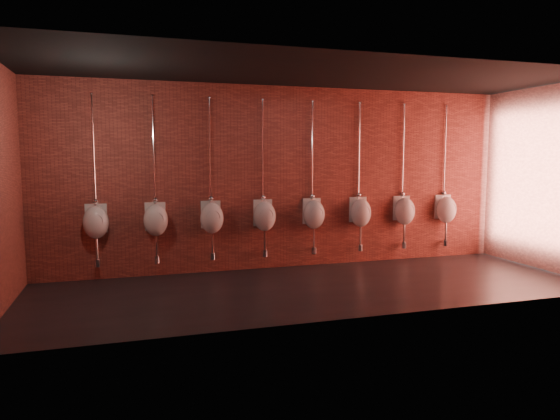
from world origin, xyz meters
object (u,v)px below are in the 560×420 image
Objects in this scene: urinal_3 at (264,215)px; urinal_5 at (360,212)px; urinal_7 at (446,209)px; urinal_2 at (212,217)px; urinal_6 at (404,210)px; urinal_0 at (96,221)px; urinal_4 at (314,214)px; urinal_1 at (156,219)px.

urinal_3 is 1.00× the size of urinal_5.
urinal_3 is at bearing 180.00° from urinal_7.
urinal_3 is at bearing 0.00° from urinal_2.
urinal_6 is (0.92, 0.00, 0.00)m from urinal_5.
urinal_0 is 1.83m from urinal_2.
urinal_4 is at bearing 0.00° from urinal_0.
urinal_7 is at bearing 0.00° from urinal_1.
urinal_0 is 3.67m from urinal_4.
urinal_2 is at bearing 180.00° from urinal_6.
urinal_0 and urinal_7 have the same top height.
urinal_2 is 1.83m from urinal_4.
urinal_1 and urinal_7 have the same top height.
urinal_6 is at bearing 0.00° from urinal_5.
urinal_3 is (0.92, 0.00, 0.00)m from urinal_2.
urinal_0 is at bearing 180.00° from urinal_7.
urinal_6 is at bearing 180.00° from urinal_7.
urinal_1 is 5.50m from urinal_7.
urinal_1 is 1.00× the size of urinal_6.
urinal_0 is 1.00× the size of urinal_1.
urinal_0 is 1.00× the size of urinal_2.
urinal_2 is (0.92, 0.00, 0.00)m from urinal_1.
urinal_2 is 3.67m from urinal_6.
urinal_3 and urinal_7 have the same top height.
urinal_0 is 1.00× the size of urinal_5.
urinal_3 is 1.00× the size of urinal_6.
urinal_1 is 3.67m from urinal_5.
urinal_7 is (4.58, 0.00, 0.00)m from urinal_2.
urinal_5 and urinal_6 have the same top height.
urinal_6 is 1.00× the size of urinal_7.
urinal_6 and urinal_7 have the same top height.
urinal_3 is at bearing 180.00° from urinal_5.
urinal_1 is at bearing 180.00° from urinal_6.
urinal_4 is at bearing 180.00° from urinal_6.
urinal_4 is at bearing 180.00° from urinal_5.
urinal_0 is at bearing 180.00° from urinal_4.
urinal_5 is (4.58, 0.00, 0.00)m from urinal_0.
urinal_2 and urinal_5 have the same top height.
urinal_2 and urinal_6 have the same top height.
urinal_2 and urinal_3 have the same top height.
urinal_0 and urinal_5 have the same top height.
urinal_2 is (1.83, 0.00, 0.00)m from urinal_0.
urinal_7 is at bearing 0.00° from urinal_3.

